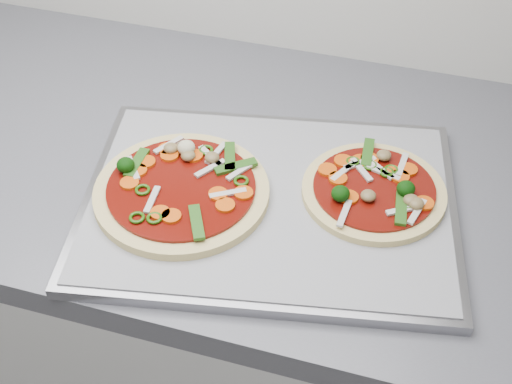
# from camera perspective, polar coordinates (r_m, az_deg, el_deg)

# --- Properties ---
(countertop) EXTENTS (3.60, 0.60, 0.04)m
(countertop) POSITION_cam_1_polar(r_m,az_deg,el_deg) (1.01, 18.63, -2.12)
(countertop) COLOR #5C5C63
(countertop) RESTS_ON base_cabinet
(baking_tray) EXTENTS (0.54, 0.44, 0.02)m
(baking_tray) POSITION_cam_1_polar(r_m,az_deg,el_deg) (0.94, 1.07, -0.95)
(baking_tray) COLOR gray
(baking_tray) RESTS_ON countertop
(parchment) EXTENTS (0.52, 0.42, 0.00)m
(parchment) POSITION_cam_1_polar(r_m,az_deg,el_deg) (0.93, 1.08, -0.55)
(parchment) COLOR gray
(parchment) RESTS_ON baking_tray
(pizza_left) EXTENTS (0.31, 0.31, 0.04)m
(pizza_left) POSITION_cam_1_polar(r_m,az_deg,el_deg) (0.93, -5.99, 0.28)
(pizza_left) COLOR #E4D07E
(pizza_left) RESTS_ON parchment
(pizza_right) EXTENTS (0.25, 0.25, 0.03)m
(pizza_right) POSITION_cam_1_polar(r_m,az_deg,el_deg) (0.94, 9.48, 0.21)
(pizza_right) COLOR #E4D07E
(pizza_right) RESTS_ON parchment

